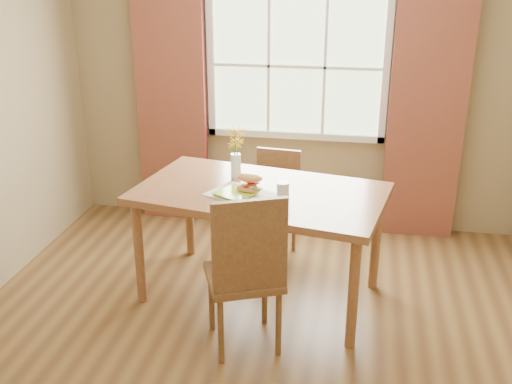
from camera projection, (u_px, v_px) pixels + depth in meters
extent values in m
cube|color=brown|center=(260.00, 331.00, 4.16)|extent=(4.20, 3.80, 0.02)
cube|color=#99845B|center=(297.00, 82.00, 5.40)|extent=(4.20, 0.02, 2.70)
cube|color=#99845B|center=(160.00, 319.00, 1.91)|extent=(4.20, 0.02, 2.70)
cube|color=beige|center=(297.00, 66.00, 5.32)|extent=(1.50, 0.02, 1.20)
cube|color=white|center=(295.00, 135.00, 5.52)|extent=(1.62, 0.04, 0.06)
cube|color=white|center=(211.00, 64.00, 5.42)|extent=(0.06, 0.04, 1.32)
cube|color=white|center=(386.00, 70.00, 5.16)|extent=(0.06, 0.04, 1.32)
cube|color=white|center=(297.00, 67.00, 5.29)|extent=(1.50, 0.03, 0.02)
cube|color=maroon|center=(172.00, 108.00, 5.56)|extent=(0.65, 0.08, 2.20)
cube|color=maroon|center=(426.00, 119.00, 5.19)|extent=(0.65, 0.08, 2.20)
cube|color=#945739|center=(260.00, 194.00, 4.30)|extent=(1.91, 1.29, 0.05)
cylinder|color=#945739|center=(139.00, 253.00, 4.36)|extent=(0.07, 0.07, 0.80)
cylinder|color=#945739|center=(353.00, 294.00, 3.84)|extent=(0.07, 0.07, 0.80)
cylinder|color=#945739|center=(189.00, 211.00, 5.07)|extent=(0.07, 0.07, 0.80)
cylinder|color=#945739|center=(376.00, 241.00, 4.55)|extent=(0.07, 0.07, 0.80)
cube|color=brown|center=(244.00, 277.00, 3.86)|extent=(0.61, 0.61, 0.04)
cube|color=brown|center=(250.00, 247.00, 3.55)|extent=(0.44, 0.22, 0.59)
cylinder|color=brown|center=(221.00, 331.00, 3.74)|extent=(0.04, 0.04, 0.47)
cylinder|color=brown|center=(278.00, 324.00, 3.82)|extent=(0.04, 0.04, 0.47)
cylinder|color=brown|center=(211.00, 300.00, 4.08)|extent=(0.04, 0.04, 0.47)
cylinder|color=brown|center=(265.00, 293.00, 4.16)|extent=(0.04, 0.04, 0.47)
cube|color=brown|center=(273.00, 213.00, 5.02)|extent=(0.42, 0.42, 0.04)
cube|color=brown|center=(278.00, 177.00, 5.08)|extent=(0.38, 0.07, 0.49)
cylinder|color=brown|center=(250.00, 241.00, 5.00)|extent=(0.03, 0.03, 0.39)
cylinder|color=brown|center=(286.00, 246.00, 4.92)|extent=(0.03, 0.03, 0.39)
cylinder|color=brown|center=(260.00, 226.00, 5.28)|extent=(0.03, 0.03, 0.39)
cylinder|color=brown|center=(294.00, 231.00, 5.20)|extent=(0.03, 0.03, 0.39)
cube|color=beige|center=(242.00, 195.00, 4.20)|extent=(0.55, 0.49, 0.01)
cube|color=#A2C130|center=(236.00, 194.00, 4.18)|extent=(0.33, 0.33, 0.01)
ellipsoid|color=#E6A74E|center=(249.00, 188.00, 4.20)|extent=(0.19, 0.14, 0.05)
ellipsoid|color=#4C8C2D|center=(256.00, 188.00, 4.17)|extent=(0.10, 0.07, 0.01)
cylinder|color=red|center=(249.00, 183.00, 4.19)|extent=(0.10, 0.10, 0.01)
cylinder|color=red|center=(254.00, 182.00, 4.19)|extent=(0.09, 0.09, 0.01)
ellipsoid|color=#E6A74E|center=(250.00, 177.00, 4.17)|extent=(0.19, 0.14, 0.06)
cylinder|color=silver|center=(283.00, 191.00, 4.09)|extent=(0.09, 0.09, 0.13)
cylinder|color=silver|center=(283.00, 193.00, 4.09)|extent=(0.08, 0.08, 0.11)
cylinder|color=silver|center=(236.00, 166.00, 4.49)|extent=(0.08, 0.08, 0.19)
cylinder|color=silver|center=(236.00, 172.00, 4.50)|extent=(0.07, 0.07, 0.10)
cylinder|color=#3D7028|center=(236.00, 155.00, 4.45)|extent=(0.01, 0.01, 0.36)
cylinder|color=#3D7028|center=(237.00, 160.00, 4.46)|extent=(0.01, 0.01, 0.30)
cylinder|color=#3D7028|center=(235.00, 161.00, 4.48)|extent=(0.01, 0.01, 0.25)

